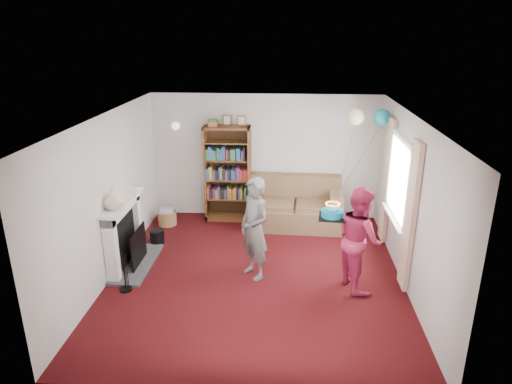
# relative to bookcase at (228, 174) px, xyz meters

# --- Properties ---
(ground) EXTENTS (5.00, 5.00, 0.00)m
(ground) POSITION_rel_bookcase_xyz_m (0.73, -2.30, -0.93)
(ground) COLOR black
(ground) RESTS_ON ground
(wall_back) EXTENTS (4.50, 0.02, 2.50)m
(wall_back) POSITION_rel_bookcase_xyz_m (0.73, 0.21, 0.32)
(wall_back) COLOR silver
(wall_back) RESTS_ON ground
(wall_left) EXTENTS (0.02, 5.00, 2.50)m
(wall_left) POSITION_rel_bookcase_xyz_m (-1.53, -2.30, 0.32)
(wall_left) COLOR silver
(wall_left) RESTS_ON ground
(wall_right) EXTENTS (0.02, 5.00, 2.50)m
(wall_right) POSITION_rel_bookcase_xyz_m (2.99, -2.30, 0.32)
(wall_right) COLOR silver
(wall_right) RESTS_ON ground
(ceiling) EXTENTS (4.50, 5.00, 0.01)m
(ceiling) POSITION_rel_bookcase_xyz_m (0.73, -2.30, 1.57)
(ceiling) COLOR white
(ceiling) RESTS_ON wall_back
(fireplace) EXTENTS (0.55, 1.80, 1.12)m
(fireplace) POSITION_rel_bookcase_xyz_m (-1.35, -2.11, -0.42)
(fireplace) COLOR #3F3F42
(fireplace) RESTS_ON ground
(window_bay) EXTENTS (0.14, 2.02, 2.20)m
(window_bay) POSITION_rel_bookcase_xyz_m (2.94, -1.70, 0.27)
(window_bay) COLOR white
(window_bay) RESTS_ON ground
(wall_sconce) EXTENTS (0.16, 0.23, 0.16)m
(wall_sconce) POSITION_rel_bookcase_xyz_m (-1.02, 0.06, 0.95)
(wall_sconce) COLOR gold
(wall_sconce) RESTS_ON ground
(bookcase) EXTENTS (0.90, 0.42, 2.11)m
(bookcase) POSITION_rel_bookcase_xyz_m (0.00, 0.00, 0.00)
(bookcase) COLOR #472B14
(bookcase) RESTS_ON ground
(sofa) EXTENTS (1.78, 0.94, 0.94)m
(sofa) POSITION_rel_bookcase_xyz_m (1.35, -0.23, -0.58)
(sofa) COLOR olive
(sofa) RESTS_ON ground
(wicker_basket) EXTENTS (0.36, 0.36, 0.33)m
(wicker_basket) POSITION_rel_bookcase_xyz_m (-1.17, -0.44, -0.78)
(wicker_basket) COLOR #987547
(wicker_basket) RESTS_ON ground
(person_striped) EXTENTS (0.67, 0.70, 1.61)m
(person_striped) POSITION_rel_bookcase_xyz_m (0.71, -2.30, -0.13)
(person_striped) COLOR black
(person_striped) RESTS_ON ground
(person_magenta) EXTENTS (0.79, 0.90, 1.57)m
(person_magenta) POSITION_rel_bookcase_xyz_m (2.25, -2.49, -0.15)
(person_magenta) COLOR #B1234B
(person_magenta) RESTS_ON ground
(birthday_cake) EXTENTS (0.38, 0.38, 0.22)m
(birthday_cake) POSITION_rel_bookcase_xyz_m (1.85, -2.43, 0.20)
(birthday_cake) COLOR black
(birthday_cake) RESTS_ON ground
(balloons) EXTENTS (0.83, 0.29, 1.69)m
(balloons) POSITION_rel_bookcase_xyz_m (2.57, -0.61, 1.29)
(balloons) COLOR #3F3F3F
(balloons) RESTS_ON ground
(mantel_vase) EXTENTS (0.35, 0.35, 0.33)m
(mantel_vase) POSITION_rel_bookcase_xyz_m (-1.39, -2.45, 0.36)
(mantel_vase) COLOR beige
(mantel_vase) RESTS_ON fireplace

